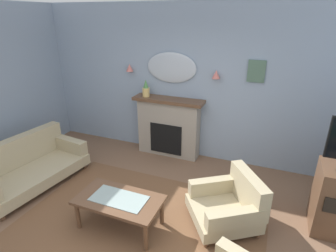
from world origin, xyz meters
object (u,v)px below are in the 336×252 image
(wall_sconce_left, at_px, (130,68))
(framed_picture, at_px, (256,71))
(wall_sconce_right, at_px, (216,74))
(wall_mirror, at_px, (171,68))
(coffee_table, at_px, (119,202))
(fireplace, at_px, (168,128))
(mantel_vase_centre, at_px, (146,89))
(floral_couch, at_px, (28,166))
(armchair_in_corner, at_px, (230,204))

(wall_sconce_left, xyz_separation_m, framed_picture, (2.35, 0.06, 0.09))
(wall_sconce_left, height_order, wall_sconce_right, same)
(wall_mirror, distance_m, wall_sconce_left, 0.85)
(wall_mirror, distance_m, coffee_table, 2.63)
(fireplace, height_order, mantel_vase_centre, mantel_vase_centre)
(mantel_vase_centre, xyz_separation_m, wall_sconce_left, (-0.40, 0.12, 0.36))
(wall_sconce_left, height_order, floral_couch, wall_sconce_left)
(fireplace, bearing_deg, floral_couch, -133.73)
(fireplace, bearing_deg, framed_picture, 5.77)
(wall_sconce_left, bearing_deg, wall_sconce_right, 0.00)
(coffee_table, relative_size, armchair_in_corner, 0.97)
(wall_mirror, bearing_deg, mantel_vase_centre, -159.30)
(armchair_in_corner, bearing_deg, mantel_vase_centre, 142.36)
(mantel_vase_centre, relative_size, wall_sconce_left, 2.33)
(wall_mirror, bearing_deg, armchair_in_corner, -48.20)
(wall_sconce_left, relative_size, coffee_table, 0.13)
(wall_sconce_left, height_order, coffee_table, wall_sconce_left)
(wall_sconce_left, bearing_deg, floral_couch, -115.04)
(armchair_in_corner, bearing_deg, framed_picture, 89.63)
(wall_mirror, xyz_separation_m, armchair_in_corner, (1.49, -1.67, -1.40))
(wall_mirror, bearing_deg, fireplace, -90.00)
(wall_sconce_right, distance_m, framed_picture, 0.66)
(framed_picture, height_order, coffee_table, framed_picture)
(fireplace, height_order, framed_picture, framed_picture)
(wall_sconce_left, bearing_deg, wall_mirror, 3.37)
(mantel_vase_centre, height_order, framed_picture, framed_picture)
(wall_sconce_right, height_order, floral_couch, wall_sconce_right)
(wall_mirror, height_order, wall_sconce_left, wall_mirror)
(wall_mirror, relative_size, armchair_in_corner, 0.85)
(fireplace, relative_size, armchair_in_corner, 1.20)
(fireplace, xyz_separation_m, framed_picture, (1.50, 0.15, 1.18))
(wall_sconce_right, distance_m, floral_couch, 3.49)
(framed_picture, bearing_deg, wall_sconce_left, -178.54)
(fireplace, distance_m, floral_couch, 2.54)
(mantel_vase_centre, xyz_separation_m, wall_mirror, (0.45, 0.17, 0.41))
(fireplace, distance_m, mantel_vase_centre, 0.86)
(mantel_vase_centre, distance_m, wall_sconce_left, 0.55)
(floral_couch, distance_m, armchair_in_corner, 3.25)
(mantel_vase_centre, height_order, armchair_in_corner, mantel_vase_centre)
(wall_mirror, distance_m, wall_sconce_right, 0.85)
(floral_couch, xyz_separation_m, armchair_in_corner, (3.23, 0.30, -0.01))
(floral_couch, bearing_deg, wall_sconce_right, 36.44)
(coffee_table, bearing_deg, wall_sconce_left, 114.87)
(wall_sconce_right, xyz_separation_m, coffee_table, (-0.67, -2.22, -1.28))
(wall_mirror, height_order, armchair_in_corner, wall_mirror)
(wall_sconce_right, bearing_deg, coffee_table, -106.82)
(mantel_vase_centre, height_order, wall_sconce_right, wall_sconce_right)
(mantel_vase_centre, relative_size, coffee_table, 0.30)
(fireplace, distance_m, armchair_in_corner, 2.15)
(fireplace, relative_size, wall_sconce_left, 9.71)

